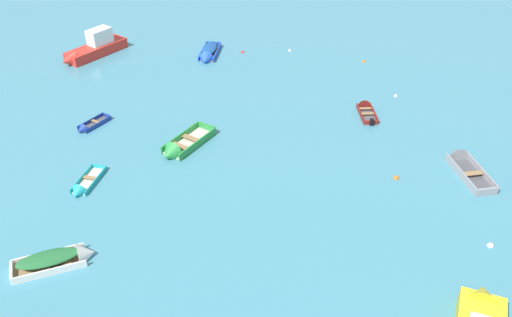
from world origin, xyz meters
TOP-DOWN VIEW (x-y plane):
  - rowboat_green_center at (-5.14, 24.26)m, footprint 3.55×4.66m
  - rowboat_white_far_back at (-9.31, 14.08)m, footprint 4.22×2.78m
  - rowboat_grey_back_row_left at (13.01, 23.42)m, footprint 2.28×4.64m
  - rowboat_maroon_near_right at (7.80, 30.33)m, footprint 1.31×3.24m
  - rowboat_blue_cluster_outer at (-4.90, 39.43)m, footprint 1.74×4.31m
  - rowboat_deep_blue_far_right at (-11.96, 26.87)m, footprint 2.11×2.74m
  - rowboat_turquoise_foreground_center at (-10.21, 19.97)m, footprint 1.54×3.31m
  - motor_launch_red_far_left at (-15.17, 39.28)m, footprint 5.04×6.16m
  - mooring_buoy_between_boats_right at (12.54, 16.18)m, footprint 0.35×0.35m
  - mooring_buoy_outer_edge at (8.66, 21.93)m, footprint 0.36×0.36m
  - mooring_buoy_far_field at (2.36, 41.13)m, footprint 0.28×0.28m
  - mooring_buoy_near_foreground at (8.83, 38.99)m, footprint 0.32×0.32m
  - mooring_buoy_between_boats_left at (10.49, 32.67)m, footprint 0.29×0.29m
  - mooring_buoy_midfield at (-1.93, 40.57)m, footprint 0.35×0.35m

SIDE VIEW (x-z plane):
  - mooring_buoy_between_boats_right at x=12.54m, z-range -0.18..0.18m
  - mooring_buoy_outer_edge at x=8.66m, z-range -0.18..0.18m
  - mooring_buoy_far_field at x=2.36m, z-range -0.14..0.14m
  - mooring_buoy_near_foreground at x=8.83m, z-range -0.16..0.16m
  - mooring_buoy_between_boats_left at x=10.49m, z-range -0.15..0.15m
  - mooring_buoy_midfield at x=-1.93m, z-range -0.18..0.18m
  - rowboat_turquoise_foreground_center at x=-10.21m, z-range -0.33..0.60m
  - rowboat_deep_blue_far_right at x=-11.96m, z-range -0.25..0.54m
  - rowboat_maroon_near_right at x=7.80m, z-range -0.33..0.63m
  - rowboat_grey_back_row_left at x=13.01m, z-range -0.42..0.88m
  - rowboat_green_center at x=-5.14m, z-range -0.48..0.95m
  - rowboat_white_far_back at x=-9.31m, z-range -0.30..0.95m
  - rowboat_blue_cluster_outer at x=-4.90m, z-range -0.31..0.97m
  - motor_launch_red_far_left at x=-15.17m, z-range -0.52..1.95m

